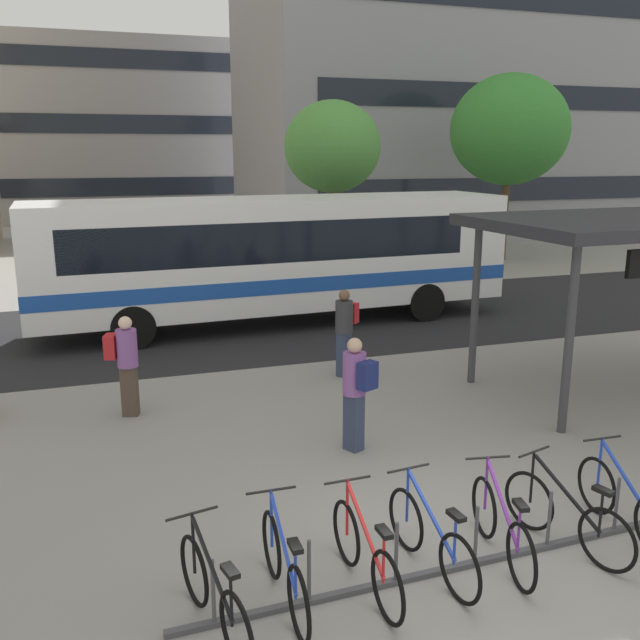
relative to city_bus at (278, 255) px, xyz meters
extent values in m
plane|color=gray|center=(-0.92, -10.96, -1.78)|extent=(200.00, 200.00, 0.00)
cube|color=#232326|center=(-0.92, 0.00, -1.77)|extent=(80.00, 7.20, 0.01)
cube|color=white|center=(-0.06, 0.00, 0.07)|extent=(12.10, 3.09, 2.70)
cube|color=#1947A3|center=(-0.06, 0.00, -0.58)|extent=(12.12, 3.11, 0.36)
cube|color=black|center=(5.38, 0.24, 1.20)|extent=(1.10, 2.34, 0.40)
cube|color=black|center=(5.91, 0.27, 0.34)|extent=(0.18, 2.19, 1.40)
cube|color=black|center=(-0.42, 1.23, 0.48)|extent=(9.83, 0.50, 0.97)
cube|color=black|center=(-0.31, -1.26, 0.48)|extent=(9.83, 0.50, 0.97)
cylinder|color=black|center=(3.60, 1.32, -1.28)|extent=(1.01, 0.34, 1.00)
cylinder|color=black|center=(3.71, -0.99, -1.28)|extent=(1.01, 0.34, 1.00)
cylinder|color=black|center=(-3.83, 0.98, -1.28)|extent=(1.01, 0.34, 1.00)
cylinder|color=black|center=(-3.73, -1.32, -1.28)|extent=(1.01, 0.34, 1.00)
cube|color=#47474C|center=(-1.29, -11.15, -1.75)|extent=(5.64, 0.26, 0.06)
cylinder|color=#47474C|center=(-3.64, -11.23, -1.43)|extent=(0.04, 0.04, 0.70)
cylinder|color=#47474C|center=(-2.70, -11.20, -1.43)|extent=(0.04, 0.04, 0.70)
cylinder|color=#47474C|center=(-1.76, -11.17, -1.43)|extent=(0.04, 0.04, 0.70)
cylinder|color=#47474C|center=(-0.82, -11.14, -1.43)|extent=(0.04, 0.04, 0.70)
cylinder|color=#47474C|center=(0.12, -11.11, -1.43)|extent=(0.04, 0.04, 0.70)
cylinder|color=#47474C|center=(1.06, -11.08, -1.43)|extent=(0.04, 0.04, 0.70)
torus|color=black|center=(-3.76, -10.82, -1.42)|extent=(0.19, 0.70, 0.70)
torus|color=black|center=(-3.54, -11.82, -1.42)|extent=(0.19, 0.70, 0.70)
cube|color=black|center=(-3.65, -11.30, -1.11)|extent=(0.23, 0.91, 0.58)
cylinder|color=black|center=(-3.56, -11.72, -1.16)|extent=(0.04, 0.04, 0.55)
cube|color=black|center=(-3.56, -11.72, -0.90)|extent=(0.14, 0.24, 0.05)
cylinder|color=black|center=(-3.75, -10.84, -1.11)|extent=(0.04, 0.04, 0.65)
cylinder|color=black|center=(-3.75, -10.84, -0.80)|extent=(0.51, 0.14, 0.03)
torus|color=black|center=(-2.93, -10.61, -1.42)|extent=(0.05, 0.70, 0.70)
torus|color=black|center=(-2.94, -11.63, -1.42)|extent=(0.05, 0.70, 0.70)
cube|color=#1E3DB2|center=(-2.93, -11.10, -1.11)|extent=(0.04, 0.92, 0.58)
cylinder|color=#1E3DB2|center=(-2.93, -11.53, -1.16)|extent=(0.03, 0.03, 0.55)
cube|color=black|center=(-2.93, -11.53, -0.90)|extent=(0.10, 0.22, 0.05)
cylinder|color=#1E3DB2|center=(-2.93, -10.63, -1.11)|extent=(0.03, 0.03, 0.65)
cylinder|color=black|center=(-2.93, -10.63, -0.80)|extent=(0.52, 0.03, 0.03)
torus|color=black|center=(-2.11, -10.64, -1.42)|extent=(0.07, 0.71, 0.70)
torus|color=black|center=(-2.08, -11.66, -1.42)|extent=(0.07, 0.71, 0.70)
cube|color=red|center=(-2.09, -11.13, -1.11)|extent=(0.06, 0.92, 0.58)
cylinder|color=red|center=(-2.08, -11.56, -1.16)|extent=(0.03, 0.03, 0.55)
cube|color=black|center=(-2.08, -11.56, -0.90)|extent=(0.11, 0.22, 0.05)
cylinder|color=red|center=(-2.11, -10.66, -1.11)|extent=(0.03, 0.03, 0.65)
cylinder|color=black|center=(-2.11, -10.66, -0.80)|extent=(0.52, 0.04, 0.03)
torus|color=black|center=(-1.38, -10.59, -1.42)|extent=(0.11, 0.70, 0.70)
torus|color=black|center=(-1.28, -11.61, -1.42)|extent=(0.11, 0.70, 0.70)
cube|color=#1E3DB2|center=(-1.33, -11.08, -1.11)|extent=(0.12, 0.92, 0.58)
cylinder|color=#1E3DB2|center=(-1.29, -11.51, -1.16)|extent=(0.03, 0.03, 0.55)
cube|color=black|center=(-1.29, -11.51, -0.90)|extent=(0.12, 0.23, 0.05)
cylinder|color=#1E3DB2|center=(-1.38, -10.61, -1.11)|extent=(0.04, 0.04, 0.65)
cylinder|color=black|center=(-1.38, -10.61, -0.80)|extent=(0.52, 0.08, 0.03)
torus|color=black|center=(-0.41, -10.63, -1.42)|extent=(0.17, 0.70, 0.70)
torus|color=black|center=(-0.59, -11.63, -1.42)|extent=(0.17, 0.70, 0.70)
cube|color=#702893|center=(-0.50, -11.11, -1.11)|extent=(0.20, 0.91, 0.58)
cylinder|color=#702893|center=(-0.58, -11.53, -1.16)|extent=(0.03, 0.03, 0.55)
cube|color=black|center=(-0.58, -11.53, -0.90)|extent=(0.14, 0.23, 0.05)
cylinder|color=#702893|center=(-0.42, -10.65, -1.11)|extent=(0.04, 0.04, 0.65)
cylinder|color=black|center=(-0.42, -10.65, -0.80)|extent=(0.52, 0.12, 0.03)
torus|color=black|center=(0.17, -10.66, -1.42)|extent=(0.24, 0.69, 0.70)
torus|color=black|center=(0.45, -11.64, -1.42)|extent=(0.24, 0.69, 0.70)
cube|color=black|center=(0.30, -11.13, -1.11)|extent=(0.28, 0.89, 0.58)
cylinder|color=black|center=(0.42, -11.54, -1.16)|extent=(0.04, 0.04, 0.55)
cube|color=black|center=(0.42, -11.54, -0.90)|extent=(0.16, 0.24, 0.05)
cylinder|color=black|center=(0.17, -10.68, -1.11)|extent=(0.04, 0.04, 0.65)
cylinder|color=black|center=(0.17, -10.68, -0.80)|extent=(0.51, 0.17, 0.03)
torus|color=black|center=(1.18, -10.60, -1.42)|extent=(0.07, 0.71, 0.70)
cube|color=#1E3DB2|center=(1.16, -11.09, -1.11)|extent=(0.07, 0.92, 0.58)
cylinder|color=#1E3DB2|center=(1.18, -10.62, -1.11)|extent=(0.03, 0.03, 0.65)
cylinder|color=black|center=(1.18, -10.62, -0.80)|extent=(0.52, 0.05, 0.03)
cylinder|color=#38383D|center=(2.39, -8.37, -0.27)|extent=(0.15, 0.15, 3.01)
cylinder|color=#38383D|center=(2.29, -5.76, -0.27)|extent=(0.15, 0.15, 3.01)
cube|color=#28282D|center=(4.68, -6.98, 1.34)|extent=(5.60, 3.61, 0.20)
cube|color=#47382D|center=(-4.04, -5.47, -1.34)|extent=(0.31, 0.27, 0.86)
cylinder|color=#7F4C93|center=(-4.04, -5.47, -0.60)|extent=(0.42, 0.42, 0.63)
sphere|color=beige|center=(-4.04, -5.47, -0.17)|extent=(0.22, 0.22, 0.22)
cube|color=#B21E23|center=(-4.29, -5.40, -0.57)|extent=(0.25, 0.32, 0.40)
cube|color=#2D3851|center=(-0.98, -7.94, -1.34)|extent=(0.29, 0.32, 0.87)
cylinder|color=#7F4C93|center=(-0.98, -7.94, -0.59)|extent=(0.45, 0.45, 0.63)
sphere|color=tan|center=(-0.98, -7.94, -0.16)|extent=(0.22, 0.22, 0.22)
cube|color=navy|center=(-0.87, -8.18, -0.55)|extent=(0.33, 0.28, 0.40)
cube|color=#2D3851|center=(0.09, -4.63, -1.33)|extent=(0.33, 0.32, 0.89)
cylinder|color=#333338|center=(0.09, -4.63, -0.57)|extent=(0.48, 0.48, 0.64)
sphere|color=brown|center=(0.09, -4.63, -0.14)|extent=(0.22, 0.22, 0.22)
cube|color=#B21E23|center=(0.29, -4.46, -0.54)|extent=(0.32, 0.33, 0.40)
cylinder|color=brown|center=(3.59, 6.06, -0.19)|extent=(0.32, 0.32, 3.17)
ellipsoid|color=#4C8E3D|center=(3.59, 6.06, 2.71)|extent=(3.30, 3.30, 3.10)
cylinder|color=brown|center=(11.50, 7.53, -0.11)|extent=(0.32, 0.32, 3.33)
ellipsoid|color=#388433|center=(11.50, 7.53, 3.38)|extent=(4.63, 4.63, 4.29)
cube|color=gray|center=(15.85, 17.87, 8.88)|extent=(24.41, 11.16, 21.31)
cube|color=black|center=(15.85, 12.26, 0.78)|extent=(21.48, 0.06, 1.10)
cube|color=black|center=(15.85, 12.26, 5.05)|extent=(21.48, 0.06, 1.10)
cube|color=gray|center=(-2.29, 34.13, 3.77)|extent=(15.91, 12.93, 11.10)
cube|color=black|center=(-2.29, 27.63, 0.44)|extent=(14.00, 0.06, 1.10)
cube|color=black|center=(-2.29, 27.63, 4.14)|extent=(14.00, 0.06, 1.10)
cube|color=black|center=(-2.29, 27.63, 7.84)|extent=(14.00, 0.06, 1.10)
camera|label=1|loc=(-4.47, -16.86, 2.56)|focal=38.79mm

